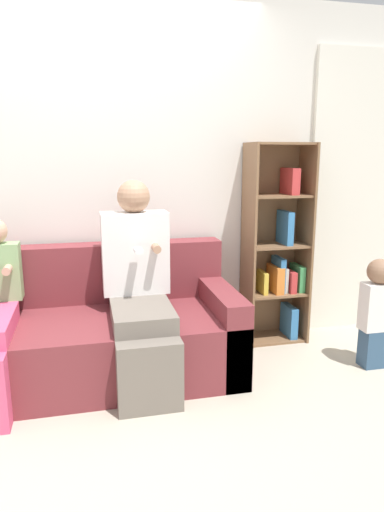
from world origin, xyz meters
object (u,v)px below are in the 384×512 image
at_px(couch, 88,334).
at_px(bookshelf, 277,251).
at_px(toddler_standing, 376,310).
at_px(adult_seated, 139,281).

bearing_deg(couch, bookshelf, 11.95).
bearing_deg(toddler_standing, bookshelf, 125.89).
relative_size(couch, toddler_standing, 2.56).
xyz_separation_m(couch, bookshelf, (1.46, 0.31, 0.43)).
relative_size(couch, adult_seated, 1.53).
height_order(adult_seated, bookshelf, bookshelf).
distance_m(couch, bookshelf, 1.56).
xyz_separation_m(adult_seated, toddler_standing, (1.59, -0.22, -0.25)).
height_order(couch, toddler_standing, couch).
bearing_deg(toddler_standing, couch, 170.38).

